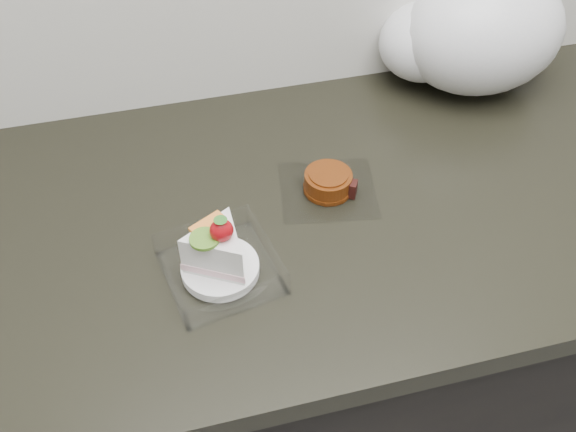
{
  "coord_description": "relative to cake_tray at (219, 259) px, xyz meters",
  "views": [
    {
      "loc": [
        -0.29,
        1.02,
        1.6
      ],
      "look_at": [
        -0.13,
        1.64,
        0.94
      ],
      "focal_mm": 40.0,
      "sensor_mm": 36.0,
      "label": 1
    }
  ],
  "objects": [
    {
      "name": "plastic_bag",
      "position": [
        0.52,
        0.34,
        0.08
      ],
      "size": [
        0.35,
        0.26,
        0.27
      ],
      "rotation": [
        0.0,
        0.0,
        -0.14
      ],
      "color": "white",
      "rests_on": "counter"
    },
    {
      "name": "counter",
      "position": [
        0.24,
        0.1,
        -0.48
      ],
      "size": [
        2.04,
        0.64,
        0.9
      ],
      "color": "black",
      "rests_on": "ground"
    },
    {
      "name": "cake_tray",
      "position": [
        0.0,
        0.0,
        0.0
      ],
      "size": [
        0.17,
        0.17,
        0.12
      ],
      "rotation": [
        0.0,
        0.0,
        0.18
      ],
      "color": "white",
      "rests_on": "counter"
    },
    {
      "name": "mooncake_wrap",
      "position": [
        0.19,
        0.12,
        -0.02
      ],
      "size": [
        0.17,
        0.16,
        0.04
      ],
      "rotation": [
        0.0,
        0.0,
        0.0
      ],
      "color": "white",
      "rests_on": "counter"
    }
  ]
}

